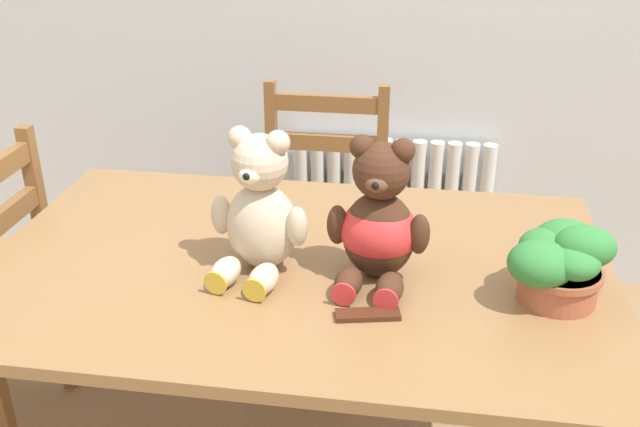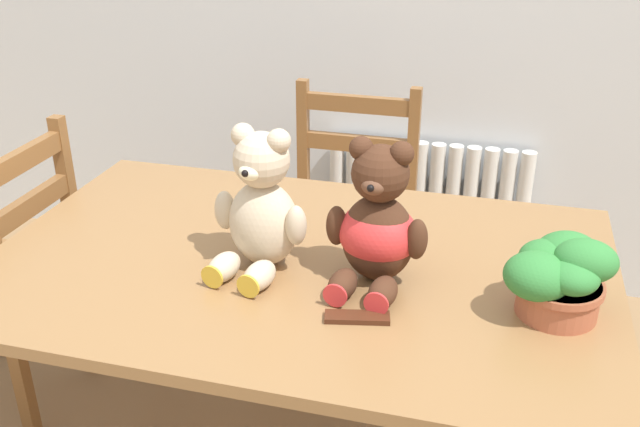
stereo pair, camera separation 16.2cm
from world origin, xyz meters
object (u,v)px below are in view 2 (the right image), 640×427
(wooden_chair_side, at_px, (7,275))
(chocolate_bar, at_px, (357,317))
(teddy_bear_left, at_px, (261,209))
(teddy_bear_right, at_px, (377,226))
(potted_plant, at_px, (560,273))
(wooden_chair_behind, at_px, (347,223))

(wooden_chair_side, height_order, chocolate_bar, wooden_chair_side)
(wooden_chair_side, xyz_separation_m, teddy_bear_left, (0.94, -0.21, 0.44))
(teddy_bear_right, height_order, potted_plant, teddy_bear_right)
(teddy_bear_right, relative_size, potted_plant, 1.51)
(wooden_chair_behind, relative_size, wooden_chair_side, 0.99)
(teddy_bear_left, xyz_separation_m, teddy_bear_right, (0.27, 0.00, -0.01))
(potted_plant, bearing_deg, teddy_bear_left, 177.26)
(wooden_chair_behind, xyz_separation_m, wooden_chair_side, (-0.94, -0.67, 0.02))
(teddy_bear_left, height_order, teddy_bear_right, teddy_bear_left)
(wooden_chair_behind, height_order, wooden_chair_side, wooden_chair_side)
(teddy_bear_right, height_order, chocolate_bar, teddy_bear_right)
(chocolate_bar, bearing_deg, potted_plant, 19.19)
(wooden_chair_behind, xyz_separation_m, potted_plant, (0.66, -0.92, 0.41))
(teddy_bear_right, distance_m, chocolate_bar, 0.22)
(teddy_bear_right, bearing_deg, wooden_chair_side, -3.80)
(wooden_chair_side, bearing_deg, teddy_bear_left, -102.71)
(teddy_bear_right, bearing_deg, wooden_chair_behind, -67.20)
(potted_plant, bearing_deg, chocolate_bar, -160.81)
(teddy_bear_right, xyz_separation_m, potted_plant, (0.40, -0.04, -0.04))
(teddy_bear_right, bearing_deg, potted_plant, -179.26)
(wooden_chair_behind, bearing_deg, teddy_bear_right, 106.88)
(teddy_bear_left, distance_m, teddy_bear_right, 0.27)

